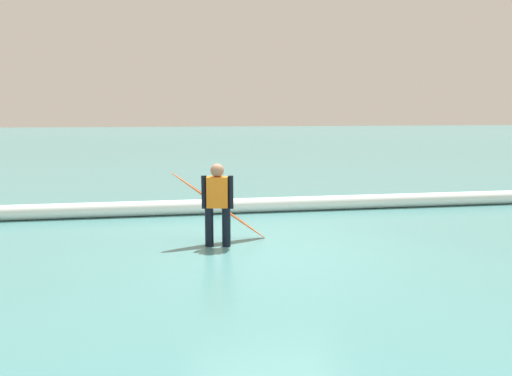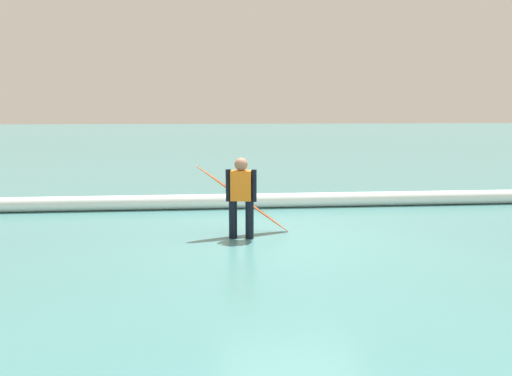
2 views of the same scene
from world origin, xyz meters
TOP-DOWN VIEW (x-y plane):
  - ground_plane at (0.00, 0.00)m, footprint 145.73×145.73m
  - surfer at (0.80, -0.39)m, footprint 0.51×0.26m
  - surfboard at (0.75, -0.69)m, footprint 1.68×0.48m
  - wave_crest_foreground at (-0.62, -3.19)m, footprint 21.52×0.42m

SIDE VIEW (x-z plane):
  - ground_plane at x=0.00m, z-range 0.00..0.00m
  - wave_crest_foreground at x=-0.62m, z-range 0.00..0.32m
  - surfboard at x=0.75m, z-range -0.02..1.25m
  - surfer at x=0.80m, z-range 0.08..1.44m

